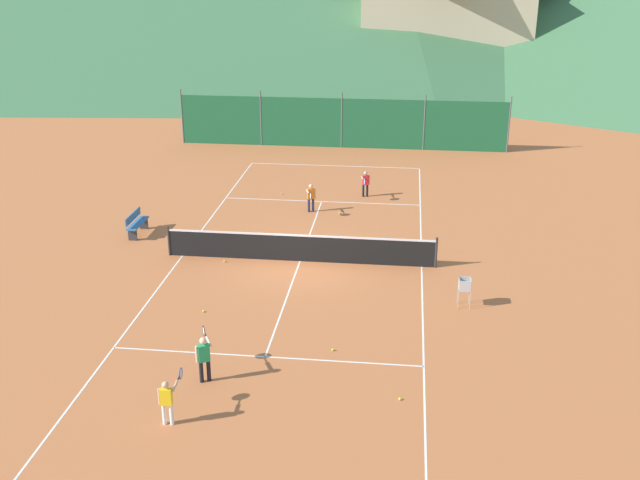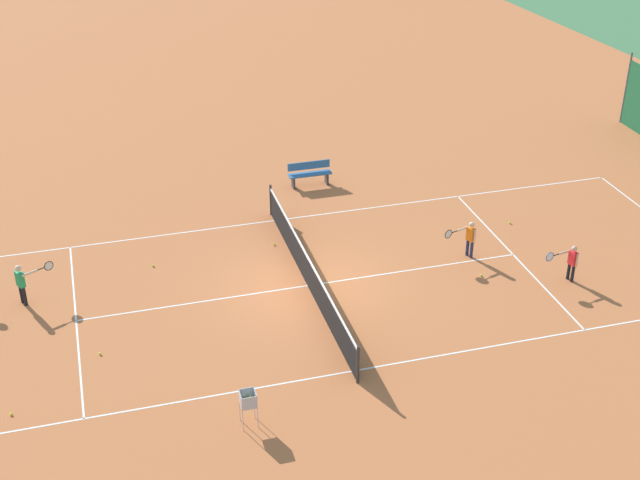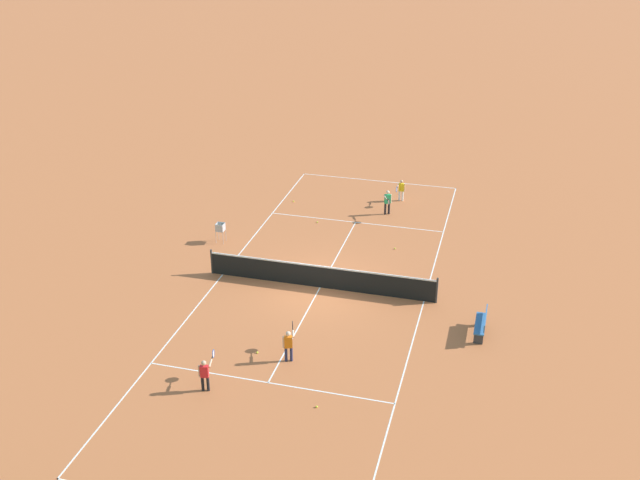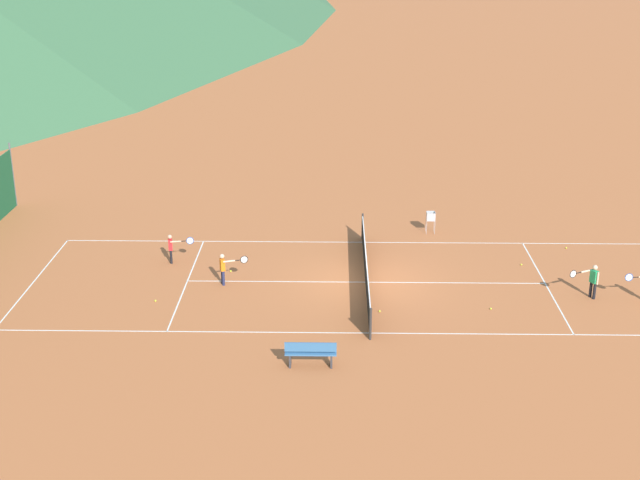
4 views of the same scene
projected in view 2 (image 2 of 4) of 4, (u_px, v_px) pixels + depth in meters
ground_plane at (308, 286)px, 25.22m from camera, size 600.00×600.00×0.00m
court_line_markings at (308, 286)px, 25.22m from camera, size 8.25×23.85×0.01m
tennis_net at (308, 271)px, 24.97m from camera, size 9.18×0.08×1.06m
player_far_service at (469, 237)px, 26.32m from camera, size 0.37×1.01×1.15m
player_far_baseline at (571, 261)px, 25.15m from camera, size 0.37×0.99×1.12m
player_near_service at (22, 281)px, 24.09m from camera, size 0.46×1.04×1.21m
tennis_ball_alley_right at (510, 223)px, 28.46m from camera, size 0.07×0.07×0.07m
tennis_ball_alley_left at (274, 244)px, 27.23m from camera, size 0.07×0.07×0.07m
tennis_ball_far_corner at (100, 354)px, 22.35m from camera, size 0.07×0.07×0.07m
tennis_ball_by_net_left at (481, 275)px, 25.65m from camera, size 0.07×0.07×0.07m
tennis_ball_by_net_right at (11, 414)px, 20.33m from camera, size 0.07×0.07×0.07m
tennis_ball_service_box at (153, 266)px, 26.12m from camera, size 0.07×0.07×0.07m
ball_hopper at (248, 401)px, 19.77m from camera, size 0.36×0.36×0.89m
courtside_bench at (310, 173)px, 30.76m from camera, size 0.36×1.50×0.84m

